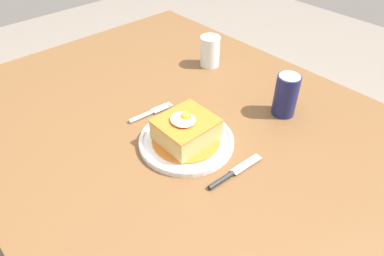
{
  "coord_description": "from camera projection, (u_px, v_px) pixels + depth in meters",
  "views": [
    {
      "loc": [
        0.59,
        -0.49,
        1.35
      ],
      "look_at": [
        0.08,
        -0.03,
        0.79
      ],
      "focal_mm": 32.31,
      "sensor_mm": 36.0,
      "label": 1
    }
  ],
  "objects": [
    {
      "name": "sandwich_meal",
      "position": [
        186.0,
        130.0,
        0.88
      ],
      "size": [
        0.18,
        0.18,
        0.09
      ],
      "color": "#C66B23",
      "rests_on": "main_plate"
    },
    {
      "name": "fork",
      "position": [
        147.0,
        114.0,
        0.99
      ],
      "size": [
        0.03,
        0.14,
        0.01
      ],
      "color": "silver",
      "rests_on": "dining_table"
    },
    {
      "name": "soda_can",
      "position": [
        286.0,
        95.0,
        0.97
      ],
      "size": [
        0.07,
        0.07,
        0.12
      ],
      "color": "#191E51",
      "rests_on": "dining_table"
    },
    {
      "name": "dining_table",
      "position": [
        182.0,
        147.0,
        1.03
      ],
      "size": [
        1.37,
        1.03,
        0.75
      ],
      "color": "brown",
      "rests_on": "ground_plane"
    },
    {
      "name": "knife",
      "position": [
        229.0,
        175.0,
        0.81
      ],
      "size": [
        0.02,
        0.17,
        0.01
      ],
      "color": "#262628",
      "rests_on": "dining_table"
    },
    {
      "name": "main_plate",
      "position": [
        186.0,
        140.0,
        0.9
      ],
      "size": [
        0.25,
        0.25,
        0.02
      ],
      "color": "white",
      "rests_on": "dining_table"
    },
    {
      "name": "drinking_glass",
      "position": [
        210.0,
        53.0,
        1.2
      ],
      "size": [
        0.07,
        0.07,
        0.1
      ],
      "color": "#3F2314",
      "rests_on": "dining_table"
    }
  ]
}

